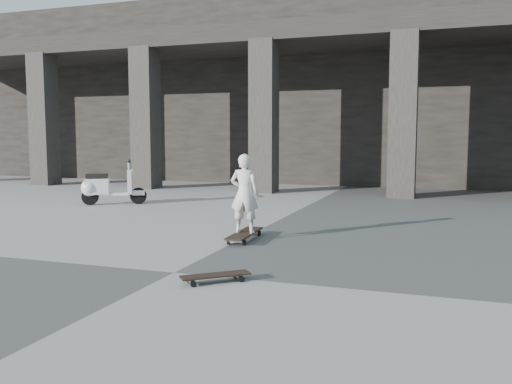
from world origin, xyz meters
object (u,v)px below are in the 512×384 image
(skateboard_spare, at_px, (215,276))
(scooter, at_px, (103,187))
(longboard, at_px, (245,234))
(child, at_px, (245,193))

(skateboard_spare, bearing_deg, scooter, 93.44)
(longboard, height_order, skateboard_spare, longboard)
(skateboard_spare, xyz_separation_m, scooter, (-4.87, 5.03, 0.32))
(child, bearing_deg, longboard, 175.37)
(child, bearing_deg, skateboard_spare, 98.32)
(child, bearing_deg, scooter, -37.23)
(longboard, bearing_deg, child, 87.02)
(scooter, bearing_deg, longboard, -61.89)
(child, height_order, scooter, child)
(skateboard_spare, bearing_deg, child, 62.34)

